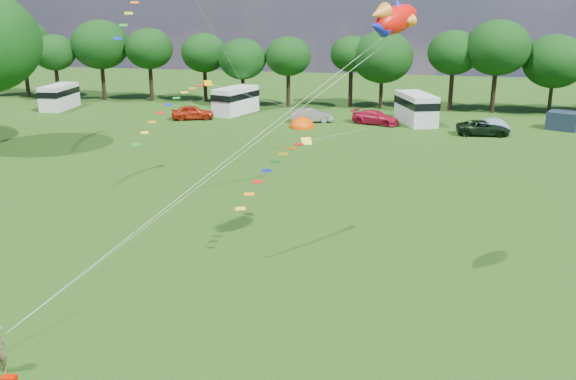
% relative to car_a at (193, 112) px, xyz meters
% --- Properties ---
extents(ground_plane, '(180.00, 180.00, 0.00)m').
position_rel_car_a_xyz_m(ground_plane, '(17.59, -44.46, -0.76)').
color(ground_plane, black).
rests_on(ground_plane, ground).
extents(tree_line, '(102.98, 10.98, 10.27)m').
position_rel_car_a_xyz_m(tree_line, '(22.89, 10.53, 5.59)').
color(tree_line, black).
rests_on(tree_line, ground).
extents(car_a, '(4.90, 3.22, 1.52)m').
position_rel_car_a_xyz_m(car_a, '(0.00, 0.00, 0.00)').
color(car_a, '#B0240D').
rests_on(car_a, ground).
extents(car_b, '(4.27, 2.47, 1.42)m').
position_rel_car_a_xyz_m(car_b, '(12.70, 1.00, -0.05)').
color(car_b, gray).
rests_on(car_b, ground).
extents(car_c, '(5.12, 3.46, 1.42)m').
position_rel_car_a_xyz_m(car_c, '(19.36, 1.13, -0.05)').
color(car_c, '#B51532').
rests_on(car_c, ground).
extents(car_d, '(5.23, 2.62, 1.39)m').
position_rel_car_a_xyz_m(car_d, '(29.74, -2.33, -0.07)').
color(car_d, black).
rests_on(car_d, ground).
extents(campervan_a, '(2.71, 5.81, 2.79)m').
position_rel_car_a_xyz_m(campervan_a, '(-17.52, 3.49, 0.74)').
color(campervan_a, silver).
rests_on(campervan_a, ground).
extents(campervan_b, '(4.32, 6.46, 2.92)m').
position_rel_car_a_xyz_m(campervan_b, '(3.54, 4.45, 0.81)').
color(campervan_b, white).
rests_on(campervan_b, ground).
extents(campervan_c, '(4.71, 6.82, 3.08)m').
position_rel_car_a_xyz_m(campervan_c, '(23.41, 2.48, 0.89)').
color(campervan_c, silver).
rests_on(campervan_c, ground).
extents(tent_orange, '(2.59, 2.84, 2.03)m').
position_rel_car_a_xyz_m(tent_orange, '(12.21, -1.97, -0.74)').
color(tent_orange, '#E94600').
rests_on(tent_orange, ground).
extents(tent_greyblue, '(3.52, 3.85, 2.62)m').
position_rel_car_a_xyz_m(tent_greyblue, '(30.81, -0.44, -0.74)').
color(tent_greyblue, slate).
rests_on(tent_greyblue, ground).
extents(awning_navy, '(3.54, 3.28, 1.78)m').
position_rel_car_a_xyz_m(awning_navy, '(37.73, 1.94, 0.13)').
color(awning_navy, '#1A2535').
rests_on(awning_navy, ground).
extents(fish_kite, '(2.46, 3.16, 1.72)m').
position_rel_car_a_xyz_m(fish_kite, '(22.10, -36.93, 11.02)').
color(fish_kite, '#F41007').
rests_on(fish_kite, ground).
extents(streamer_kite_b, '(4.23, 4.56, 3.77)m').
position_rel_car_a_xyz_m(streamer_kite_b, '(7.81, -24.44, 5.17)').
color(streamer_kite_b, '#F3A100').
rests_on(streamer_kite_b, ground).
extents(streamer_kite_c, '(3.12, 4.80, 2.78)m').
position_rel_car_a_xyz_m(streamer_kite_c, '(16.61, -33.43, 3.79)').
color(streamer_kite_c, '#FAF534').
rests_on(streamer_kite_c, ground).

